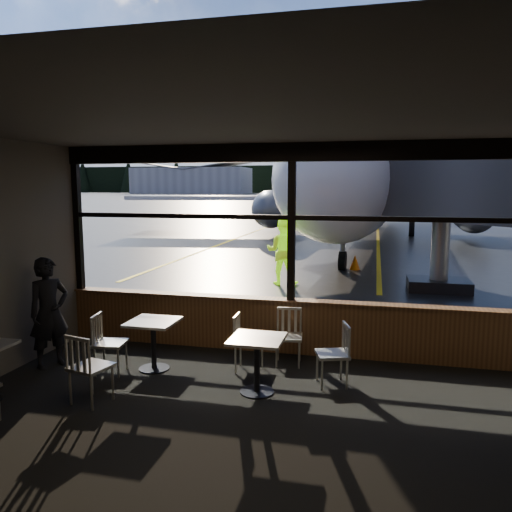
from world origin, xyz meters
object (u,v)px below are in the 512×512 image
at_px(chair_near_e, 332,355).
at_px(ground_crew, 282,251).
at_px(jet_bridge, 468,195).
at_px(cafe_table_mid, 154,345).
at_px(cone_nose, 355,262).
at_px(cafe_table_near, 257,366).
at_px(chair_mid_w, 110,344).
at_px(airliner, 372,137).
at_px(chair_mid_s, 91,368).
at_px(passenger, 49,313).
at_px(chair_near_n, 288,338).
at_px(chair_near_w, 249,343).

xyz_separation_m(chair_near_e, ground_crew, (-2.04, 7.16, 0.51)).
relative_size(chair_near_e, ground_crew, 0.47).
xyz_separation_m(jet_bridge, cafe_table_mid, (-5.51, -6.77, -2.19)).
bearing_deg(cone_nose, chair_near_e, -89.43).
bearing_deg(cafe_table_near, jet_bridge, 62.56).
distance_m(jet_bridge, cafe_table_mid, 9.00).
bearing_deg(chair_mid_w, airliner, 162.38).
distance_m(cafe_table_near, ground_crew, 7.75).
xyz_separation_m(cafe_table_near, cafe_table_mid, (-1.75, 0.48, -0.00)).
height_order(chair_near_e, cone_nose, chair_near_e).
bearing_deg(cone_nose, airliner, 88.50).
height_order(jet_bridge, chair_mid_s, jet_bridge).
relative_size(cafe_table_mid, chair_mid_w, 0.85).
bearing_deg(chair_mid_w, passenger, -101.75).
distance_m(cafe_table_mid, ground_crew, 7.23).
bearing_deg(passenger, chair_mid_w, -63.79).
bearing_deg(chair_mid_s, cafe_table_mid, 91.42).
bearing_deg(chair_near_n, cafe_table_mid, 12.28).
height_order(airliner, jet_bridge, airliner).
bearing_deg(jet_bridge, cafe_table_mid, -129.14).
distance_m(chair_near_e, chair_near_n, 1.00).
relative_size(chair_mid_s, ground_crew, 0.50).
bearing_deg(jet_bridge, chair_near_e, -112.48).
bearing_deg(chair_near_n, chair_near_e, 130.90).
relative_size(passenger, cone_nose, 3.50).
height_order(chair_near_w, ground_crew, ground_crew).
distance_m(airliner, jet_bridge, 15.87).
relative_size(chair_mid_s, cone_nose, 1.94).
bearing_deg(chair_near_n, chair_mid_w, 14.20).
bearing_deg(chair_near_e, jet_bridge, -39.71).
distance_m(cafe_table_near, chair_near_e, 1.09).
distance_m(cafe_table_mid, chair_mid_s, 1.32).
bearing_deg(chair_mid_s, passenger, 155.50).
height_order(chair_near_e, chair_near_n, chair_near_e).
height_order(cafe_table_mid, cone_nose, cafe_table_mid).
height_order(cafe_table_mid, chair_near_n, chair_near_n).
relative_size(jet_bridge, chair_mid_w, 12.84).
bearing_deg(cafe_table_mid, cafe_table_near, -15.48).
distance_m(chair_mid_s, cone_nose, 11.91).
distance_m(jet_bridge, cafe_table_near, 8.46).
distance_m(chair_near_w, chair_mid_w, 2.08).
height_order(chair_near_e, chair_near_w, chair_near_e).
height_order(chair_mid_s, chair_mid_w, chair_mid_s).
distance_m(chair_near_e, ground_crew, 7.46).
bearing_deg(chair_mid_w, cafe_table_near, 76.50).
relative_size(cafe_table_mid, chair_mid_s, 0.81).
bearing_deg(chair_near_e, cone_nose, -16.66).
distance_m(cafe_table_mid, chair_near_w, 1.47).
relative_size(cafe_table_near, chair_near_n, 0.87).
bearing_deg(chair_near_e, passenger, 76.10).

